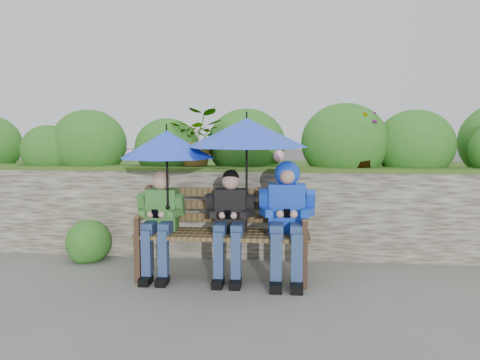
# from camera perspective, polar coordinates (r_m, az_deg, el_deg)

# --- Properties ---
(ground) EXTENTS (60.00, 60.00, 0.00)m
(ground) POSITION_cam_1_polar(r_m,az_deg,el_deg) (4.81, -0.12, -11.46)
(ground) COLOR #686658
(ground) RESTS_ON ground
(garden_backdrop) EXTENTS (8.00, 2.85, 1.82)m
(garden_backdrop) POSITION_cam_1_polar(r_m,az_deg,el_deg) (6.22, 1.92, -1.25)
(garden_backdrop) COLOR #474137
(garden_backdrop) RESTS_ON ground
(park_bench) EXTENTS (1.68, 0.49, 0.89)m
(park_bench) POSITION_cam_1_polar(r_m,az_deg,el_deg) (4.64, -2.02, -5.67)
(park_bench) COLOR #3D281C
(park_bench) RESTS_ON ground
(boy_left) EXTENTS (0.45, 0.52, 1.05)m
(boy_left) POSITION_cam_1_polar(r_m,az_deg,el_deg) (4.68, -9.74, -4.53)
(boy_left) COLOR #256E25
(boy_left) RESTS_ON ground
(boy_middle) EXTENTS (0.46, 0.54, 1.07)m
(boy_middle) POSITION_cam_1_polar(r_m,az_deg,el_deg) (4.54, -1.25, -4.68)
(boy_middle) COLOR black
(boy_middle) RESTS_ON ground
(boy_right) EXTENTS (0.53, 0.64, 1.16)m
(boy_right) POSITION_cam_1_polar(r_m,az_deg,el_deg) (4.50, 5.74, -3.77)
(boy_right) COLOR blue
(boy_right) RESTS_ON ground
(umbrella_left) EXTENTS (0.93, 0.93, 0.83)m
(umbrella_left) POSITION_cam_1_polar(r_m,az_deg,el_deg) (4.57, -8.92, 4.31)
(umbrella_left) COLOR blue
(umbrella_left) RESTS_ON ground
(umbrella_right) EXTENTS (1.17, 1.17, 0.93)m
(umbrella_right) POSITION_cam_1_polar(r_m,az_deg,el_deg) (4.49, 0.82, 5.79)
(umbrella_right) COLOR blue
(umbrella_right) RESTS_ON ground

